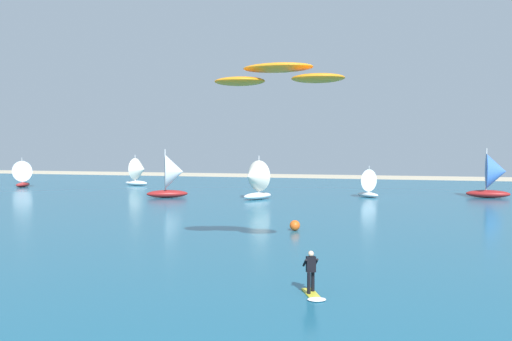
# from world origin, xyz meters

# --- Properties ---
(ocean) EXTENTS (160.00, 90.00, 0.10)m
(ocean) POSITION_xyz_m (0.00, 49.18, 0.05)
(ocean) COLOR #1E607F
(ocean) RESTS_ON ground
(kitesurfer) EXTENTS (1.30, 2.01, 1.67)m
(kitesurfer) POSITION_xyz_m (4.04, 15.43, 0.70)
(kitesurfer) COLOR yellow
(kitesurfer) RESTS_ON ocean
(kite) EXTENTS (6.79, 2.44, 1.02)m
(kite) POSITION_xyz_m (1.15, 21.71, 9.36)
(kite) COLOR orange
(sailboat_trailing) EXTENTS (4.84, 4.32, 5.42)m
(sailboat_trailing) POSITION_xyz_m (-18.33, 51.84, 2.58)
(sailboat_trailing) COLOR maroon
(sailboat_trailing) RESTS_ON ocean
(sailboat_heeled_over) EXTENTS (3.23, 3.70, 4.17)m
(sailboat_heeled_over) POSITION_xyz_m (-45.87, 61.58, 2.01)
(sailboat_heeled_over) COLOR maroon
(sailboat_heeled_over) RESTS_ON ocean
(sailboat_anchored_offshore) EXTENTS (3.97, 3.42, 4.52)m
(sailboat_anchored_offshore) POSITION_xyz_m (-31.28, 68.36, 2.17)
(sailboat_anchored_offshore) COLOR white
(sailboat_anchored_offshore) RESTS_ON ocean
(sailboat_far_left) EXTENTS (3.19, 3.06, 3.56)m
(sailboat_far_left) POSITION_xyz_m (2.36, 58.51, 1.73)
(sailboat_far_left) COLOR silver
(sailboat_far_left) RESTS_ON ocean
(sailboat_near_shore) EXTENTS (4.72, 4.00, 5.53)m
(sailboat_near_shore) POSITION_xyz_m (16.30, 61.23, 2.63)
(sailboat_near_shore) COLOR maroon
(sailboat_near_shore) RESTS_ON ocean
(sailboat_mid_right) EXTENTS (3.78, 4.25, 4.74)m
(sailboat_mid_right) POSITION_xyz_m (-8.86, 51.83, 2.27)
(sailboat_mid_right) COLOR white
(sailboat_mid_right) RESTS_ON ocean
(marker_buoy) EXTENTS (0.71, 0.71, 0.71)m
(marker_buoy) POSITION_xyz_m (-0.01, 31.35, 0.45)
(marker_buoy) COLOR #E55919
(marker_buoy) RESTS_ON ocean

